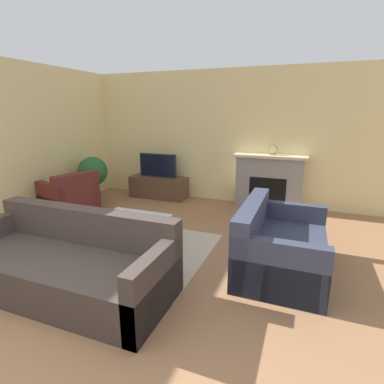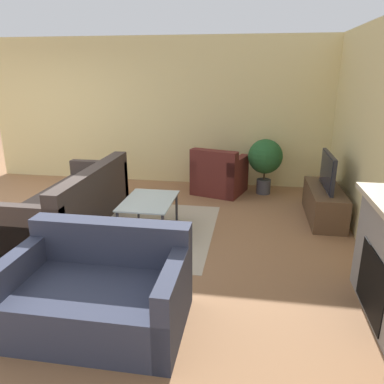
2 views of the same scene
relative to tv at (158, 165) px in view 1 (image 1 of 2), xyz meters
name	(u,v)px [view 1 (image 1 of 2)]	position (x,y,z in m)	size (l,w,h in m)	color
wall_back	(207,137)	(1.01, 0.34, 0.62)	(8.09, 0.06, 2.70)	beige
wall_left	(10,144)	(-1.57, -2.21, 0.62)	(0.06, 8.05, 2.70)	beige
area_rug	(132,249)	(0.85, -2.49, -0.72)	(2.14, 1.86, 0.00)	#B7A88E
fireplace	(269,180)	(2.37, 0.15, -0.17)	(1.39, 0.37, 1.06)	gray
tv_stand	(159,187)	(0.00, 0.00, -0.49)	(1.27, 0.46, 0.47)	brown
tv	(158,165)	(0.00, 0.00, 0.00)	(0.87, 0.06, 0.51)	#232328
couch_sectional	(68,265)	(0.76, -3.57, -0.44)	(2.31, 0.96, 0.82)	#3D332D
couch_loveseat	(278,247)	(2.82, -2.32, -0.44)	(0.97, 1.48, 0.82)	#33384C
armchair_by_window	(70,199)	(-0.97, -1.65, -0.42)	(0.97, 1.01, 0.82)	#5B231E
coffee_table	(132,221)	(0.85, -2.43, -0.32)	(0.94, 0.66, 0.45)	#333338
potted_plant	(93,173)	(-1.07, -0.85, -0.09)	(0.60, 0.60, 0.98)	#47474C
mantel_clock	(273,150)	(2.41, 0.15, 0.43)	(0.16, 0.07, 0.19)	#B79338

